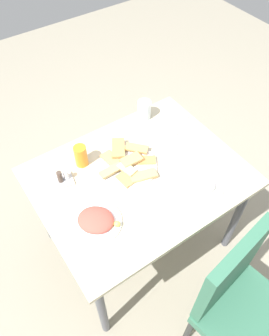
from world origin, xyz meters
TOP-DOWN VIEW (x-y plane):
  - ground_plane at (0.00, 0.00)m, footprint 6.00×6.00m
  - dining_table at (0.00, 0.00)m, footprint 1.05×0.82m
  - dining_chair at (-0.07, 0.73)m, footprint 0.48×0.48m
  - pide_platter at (0.01, -0.08)m, footprint 0.32×0.34m
  - salad_plate_greens at (0.32, 0.12)m, footprint 0.24×0.24m
  - salad_plate_rice at (-0.22, 0.25)m, footprint 0.20×0.20m
  - soda_can at (0.20, -0.23)m, footprint 0.07×0.07m
  - drinking_glass at (-0.28, -0.35)m, footprint 0.08×0.08m
  - paper_napkin at (-0.42, -0.16)m, footprint 0.17×0.17m
  - fork at (-0.42, -0.18)m, footprint 0.17×0.07m
  - spoon at (-0.42, -0.14)m, footprint 0.17×0.05m
  - condiment_caddy at (0.33, -0.18)m, footprint 0.11×0.11m

SIDE VIEW (x-z plane):
  - ground_plane at x=0.00m, z-range 0.00..0.00m
  - dining_chair at x=-0.07m, z-range 0.05..0.93m
  - dining_table at x=0.00m, z-range 0.27..0.97m
  - paper_napkin at x=-0.42m, z-range 0.70..0.71m
  - fork at x=-0.42m, z-range 0.71..0.71m
  - spoon at x=-0.42m, z-range 0.71..0.71m
  - pide_platter at x=0.01m, z-range 0.70..0.74m
  - salad_plate_rice at x=-0.22m, z-range 0.70..0.75m
  - salad_plate_greens at x=0.32m, z-range 0.70..0.75m
  - condiment_caddy at x=0.33m, z-range 0.69..0.77m
  - drinking_glass at x=-0.28m, z-range 0.70..0.82m
  - soda_can at x=0.20m, z-range 0.70..0.83m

